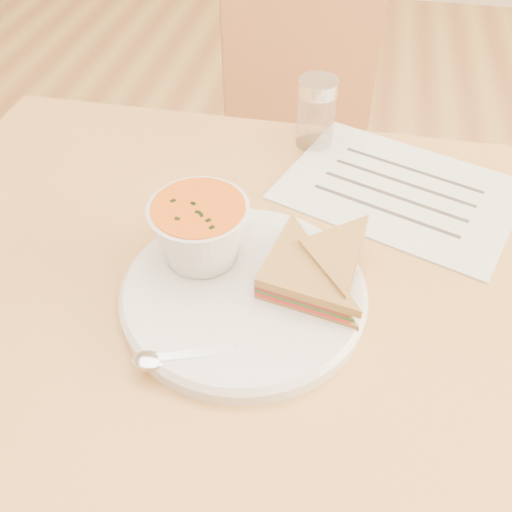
% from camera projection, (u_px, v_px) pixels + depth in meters
% --- Properties ---
extents(dining_table, '(1.00, 0.70, 0.75)m').
position_uv_depth(dining_table, '(274.00, 444.00, 0.92)').
color(dining_table, '#A05C31').
rests_on(dining_table, floor).
extents(chair_far, '(0.46, 0.46, 0.80)m').
position_uv_depth(chair_far, '(309.00, 188.00, 1.35)').
color(chair_far, brown).
rests_on(chair_far, floor).
extents(plate, '(0.34, 0.34, 0.02)m').
position_uv_depth(plate, '(244.00, 294.00, 0.64)').
color(plate, silver).
rests_on(plate, dining_table).
extents(soup_bowl, '(0.12, 0.12, 0.08)m').
position_uv_depth(soup_bowl, '(201.00, 234.00, 0.64)').
color(soup_bowl, silver).
rests_on(soup_bowl, plate).
extents(sandwich_half_a, '(0.14, 0.14, 0.04)m').
position_uv_depth(sandwich_half_a, '(254.00, 291.00, 0.60)').
color(sandwich_half_a, '#B1893E').
rests_on(sandwich_half_a, plate).
extents(sandwich_half_b, '(0.13, 0.13, 0.03)m').
position_uv_depth(sandwich_half_b, '(298.00, 249.00, 0.64)').
color(sandwich_half_b, '#B1893E').
rests_on(sandwich_half_b, plate).
extents(spoon, '(0.16, 0.09, 0.01)m').
position_uv_depth(spoon, '(196.00, 354.00, 0.56)').
color(spoon, silver).
rests_on(spoon, plate).
extents(paper_menu, '(0.36, 0.31, 0.00)m').
position_uv_depth(paper_menu, '(399.00, 190.00, 0.78)').
color(paper_menu, silver).
rests_on(paper_menu, dining_table).
extents(condiment_shaker, '(0.07, 0.07, 0.10)m').
position_uv_depth(condiment_shaker, '(316.00, 113.00, 0.83)').
color(condiment_shaker, silver).
rests_on(condiment_shaker, dining_table).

